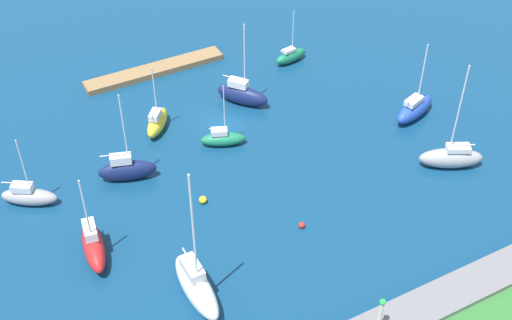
# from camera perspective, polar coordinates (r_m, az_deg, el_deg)

# --- Properties ---
(water) EXTENTS (160.00, 160.00, 0.00)m
(water) POSITION_cam_1_polar(r_m,az_deg,el_deg) (82.57, -3.04, 2.93)
(water) COLOR navy
(water) RESTS_ON ground
(pier_dock) EXTENTS (18.85, 2.62, 0.78)m
(pier_dock) POSITION_cam_1_polar(r_m,az_deg,el_deg) (92.49, -8.42, 7.40)
(pier_dock) COLOR olive
(pier_dock) RESTS_ON ground
(harbor_beacon) EXTENTS (0.56, 0.56, 3.73)m
(harbor_beacon) POSITION_cam_1_polar(r_m,az_deg,el_deg) (59.57, 10.34, -12.29)
(harbor_beacon) COLOR silver
(harbor_beacon) RESTS_ON breakwater
(sailboat_navy_lone_south) EXTENTS (5.81, 6.51, 11.20)m
(sailboat_navy_lone_south) POSITION_cam_1_polar(r_m,az_deg,el_deg) (85.26, -1.16, 5.50)
(sailboat_navy_lone_south) COLOR #141E4C
(sailboat_navy_lone_south) RESTS_ON water
(sailboat_gray_center_basin) EXTENTS (6.06, 4.78, 8.50)m
(sailboat_gray_center_basin) POSITION_cam_1_polar(r_m,az_deg,el_deg) (75.33, -18.35, -2.84)
(sailboat_gray_center_basin) COLOR gray
(sailboat_gray_center_basin) RESTS_ON water
(sailboat_green_outer_mooring) EXTENTS (5.45, 3.62, 8.17)m
(sailboat_green_outer_mooring) POSITION_cam_1_polar(r_m,az_deg,el_deg) (79.05, -2.78, 1.81)
(sailboat_green_outer_mooring) COLOR #19724C
(sailboat_green_outer_mooring) RESTS_ON water
(sailboat_yellow_off_beacon) EXTENTS (4.75, 5.23, 8.55)m
(sailboat_yellow_off_beacon) POSITION_cam_1_polar(r_m,az_deg,el_deg) (81.79, -8.21, 3.16)
(sailboat_yellow_off_beacon) COLOR yellow
(sailboat_yellow_off_beacon) RESTS_ON water
(sailboat_white_far_north) EXTENTS (2.35, 8.02, 15.38)m
(sailboat_white_far_north) POSITION_cam_1_polar(r_m,az_deg,el_deg) (62.87, -4.98, -10.34)
(sailboat_white_far_north) COLOR white
(sailboat_white_far_north) RESTS_ON water
(sailboat_red_inner_mooring) EXTENTS (2.90, 6.97, 10.09)m
(sailboat_red_inner_mooring) POSITION_cam_1_polar(r_m,az_deg,el_deg) (68.00, -13.36, -6.89)
(sailboat_red_inner_mooring) COLOR red
(sailboat_red_inner_mooring) RESTS_ON water
(sailboat_blue_west_end) EXTENTS (7.08, 4.18, 9.99)m
(sailboat_blue_west_end) POSITION_cam_1_polar(r_m,az_deg,el_deg) (85.14, 13.04, 4.20)
(sailboat_blue_west_end) COLOR #2347B2
(sailboat_blue_west_end) RESTS_ON water
(sailboat_navy_lone_north) EXTENTS (6.54, 3.70, 11.12)m
(sailboat_navy_lone_north) POSITION_cam_1_polar(r_m,az_deg,el_deg) (75.42, -10.68, -0.76)
(sailboat_navy_lone_north) COLOR #141E4C
(sailboat_navy_lone_north) RESTS_ON water
(sailboat_gray_along_channel) EXTENTS (7.34, 5.23, 13.22)m
(sailboat_gray_along_channel) POSITION_cam_1_polar(r_m,az_deg,el_deg) (78.84, 15.90, 0.23)
(sailboat_gray_along_channel) COLOR gray
(sailboat_gray_along_channel) RESTS_ON water
(sailboat_green_by_breakwater) EXTENTS (5.01, 2.32, 7.59)m
(sailboat_green_by_breakwater) POSITION_cam_1_polar(r_m,az_deg,el_deg) (93.56, 2.89, 8.63)
(sailboat_green_by_breakwater) COLOR #19724C
(sailboat_green_by_breakwater) RESTS_ON water
(mooring_buoy_yellow) EXTENTS (0.84, 0.84, 0.84)m
(mooring_buoy_yellow) POSITION_cam_1_polar(r_m,az_deg,el_deg) (72.20, -4.43, -3.31)
(mooring_buoy_yellow) COLOR yellow
(mooring_buoy_yellow) RESTS_ON water
(mooring_buoy_red) EXTENTS (0.66, 0.66, 0.66)m
(mooring_buoy_red) POSITION_cam_1_polar(r_m,az_deg,el_deg) (69.66, 3.82, -5.42)
(mooring_buoy_red) COLOR red
(mooring_buoy_red) RESTS_ON water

